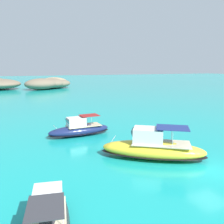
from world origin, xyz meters
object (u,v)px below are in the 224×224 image
(islet_small, at_px, (51,83))
(motorboat_yellow, at_px, (152,148))
(motorboat_charcoal, at_px, (48,220))
(motorboat_navy, at_px, (79,129))

(islet_small, distance_m, motorboat_yellow, 70.57)
(islet_small, height_order, motorboat_charcoal, islet_small)
(islet_small, xyz_separation_m, motorboat_navy, (-6.77, -61.62, -1.05))
(motorboat_charcoal, bearing_deg, islet_small, 80.87)
(motorboat_charcoal, relative_size, motorboat_yellow, 0.78)
(motorboat_charcoal, bearing_deg, motorboat_navy, 69.52)
(motorboat_charcoal, xyz_separation_m, motorboat_yellow, (9.30, 5.85, 0.22))
(motorboat_yellow, bearing_deg, motorboat_navy, 113.15)
(motorboat_navy, height_order, motorboat_yellow, motorboat_yellow)
(motorboat_charcoal, height_order, motorboat_yellow, motorboat_yellow)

